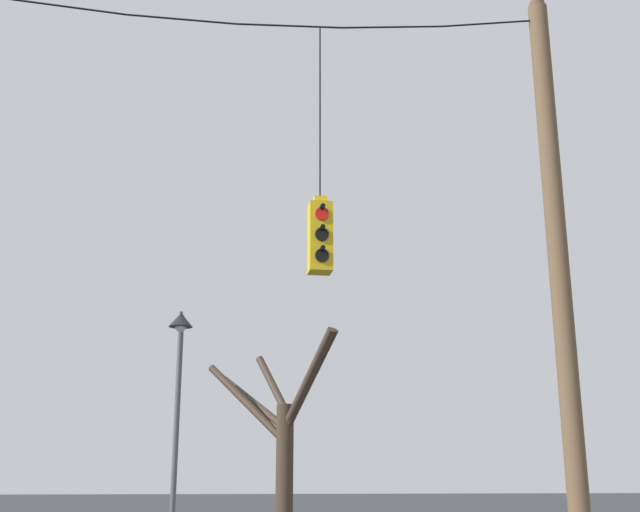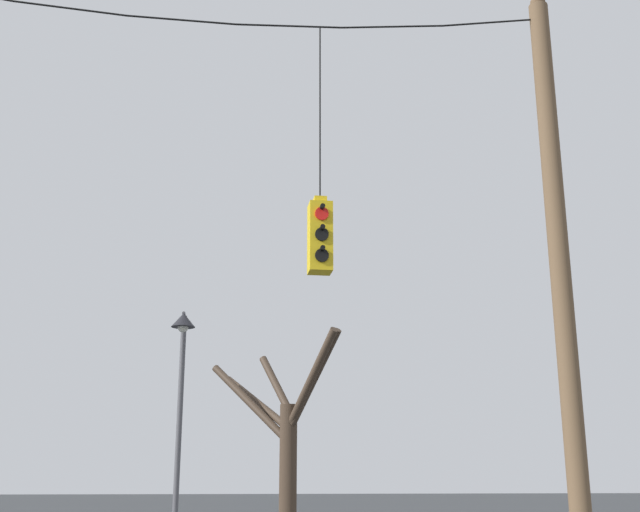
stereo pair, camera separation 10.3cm
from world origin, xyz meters
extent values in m
cylinder|color=brown|center=(5.89, -0.18, 4.66)|extent=(0.31, 0.31, 9.33)
sphere|color=brown|center=(5.89, -0.18, 9.39)|extent=(0.25, 0.25, 0.25)
cylinder|color=black|center=(-1.68, -0.18, 8.57)|extent=(1.69, 0.03, 0.12)
cylinder|color=black|center=(0.00, -0.18, 8.52)|extent=(1.68, 0.03, 0.03)
cylinder|color=black|center=(1.68, -0.18, 8.57)|extent=(1.69, 0.03, 0.12)
cylinder|color=black|center=(3.37, -0.18, 8.71)|extent=(1.69, 0.03, 0.22)
cylinder|color=black|center=(5.05, -0.18, 8.94)|extent=(1.69, 0.03, 0.31)
cube|color=yellow|center=(2.17, -0.18, 5.07)|extent=(0.34, 0.34, 1.06)
cube|color=yellow|center=(2.17, -0.18, 5.65)|extent=(0.19, 0.19, 0.10)
cylinder|color=black|center=(2.17, -0.18, 7.14)|extent=(0.02, 0.02, 2.89)
cylinder|color=red|center=(2.17, -0.37, 5.39)|extent=(0.20, 0.03, 0.20)
cylinder|color=black|center=(2.17, -0.41, 5.48)|extent=(0.07, 0.12, 0.07)
cylinder|color=black|center=(2.17, -0.37, 5.07)|extent=(0.20, 0.03, 0.20)
cylinder|color=black|center=(2.17, -0.41, 5.16)|extent=(0.07, 0.12, 0.07)
cylinder|color=black|center=(2.17, -0.37, 4.75)|extent=(0.20, 0.03, 0.20)
cylinder|color=black|center=(2.17, -0.41, 4.84)|extent=(0.07, 0.12, 0.07)
cylinder|color=red|center=(2.17, 0.00, 5.39)|extent=(0.20, 0.03, 0.20)
cylinder|color=black|center=(2.17, 0.05, 5.48)|extent=(0.07, 0.12, 0.07)
cylinder|color=black|center=(2.17, 0.00, 5.07)|extent=(0.20, 0.03, 0.20)
cylinder|color=black|center=(2.17, 0.05, 5.16)|extent=(0.07, 0.12, 0.07)
cylinder|color=black|center=(2.17, 0.00, 4.75)|extent=(0.20, 0.03, 0.20)
cylinder|color=black|center=(2.17, 0.05, 4.84)|extent=(0.07, 0.12, 0.07)
cylinder|color=#515156|center=(0.09, 6.06, 2.54)|extent=(0.12, 0.12, 5.09)
cylinder|color=#515156|center=(0.09, 5.78, 5.04)|extent=(0.07, 0.56, 0.07)
cone|color=#232328|center=(0.09, 5.51, 4.89)|extent=(0.51, 0.51, 0.30)
sphere|color=silver|center=(0.09, 5.51, 4.73)|extent=(0.23, 0.23, 0.23)
cylinder|color=#423326|center=(2.79, 9.67, 1.77)|extent=(0.45, 0.45, 3.54)
cylinder|color=#423326|center=(2.04, 10.97, 3.70)|extent=(1.72, 2.78, 1.72)
cylinder|color=#423326|center=(3.31, 8.82, 4.04)|extent=(1.28, 1.93, 2.51)
cylinder|color=#423326|center=(3.24, 8.67, 4.06)|extent=(1.13, 2.22, 2.39)
cylinder|color=#423326|center=(2.49, 10.21, 4.14)|extent=(0.87, 1.31, 1.62)
cylinder|color=#423326|center=(1.84, 10.54, 3.64)|extent=(2.14, 1.98, 2.25)
camera|label=1|loc=(0.42, -11.37, 1.60)|focal=45.00mm
camera|label=2|loc=(0.53, -11.38, 1.60)|focal=45.00mm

